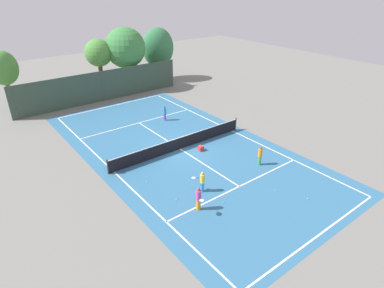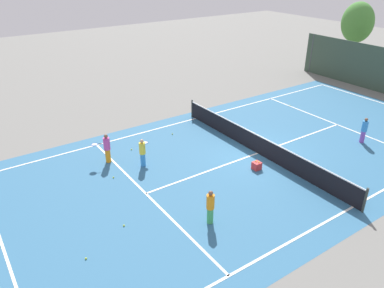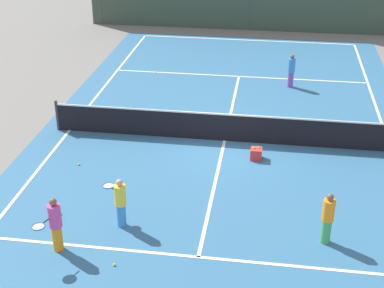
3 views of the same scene
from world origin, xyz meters
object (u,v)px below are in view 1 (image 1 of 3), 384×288
object	(u,v)px
player_1	(199,198)
tennis_ball_4	(147,182)
player_2	(202,181)
player_3	(260,156)
tennis_ball_3	(176,200)
tennis_ball_0	(275,190)
tennis_ball_1	(100,133)
player_0	(165,113)
tennis_ball_2	(308,199)
tennis_ball_5	(223,202)
ball_crate	(201,148)

from	to	relation	value
player_1	tennis_ball_4	size ratio (longest dim) A/B	22.27
player_2	player_3	world-z (taller)	player_3
player_1	tennis_ball_3	bearing A→B (deg)	108.34
tennis_ball_0	tennis_ball_1	xyz separation A→B (m)	(-5.17, 14.52, 0.00)
player_3	tennis_ball_4	bearing A→B (deg)	158.56
player_0	player_1	distance (m)	13.36
player_3	tennis_ball_2	world-z (taller)	player_3
tennis_ball_5	player_0	bearing A→B (deg)	71.71
player_3	ball_crate	xyz separation A→B (m)	(-1.93, 4.17, -0.54)
player_1	tennis_ball_5	bearing A→B (deg)	-14.79
tennis_ball_1	tennis_ball_3	bearing A→B (deg)	-91.04
player_1	tennis_ball_0	xyz separation A→B (m)	(4.89, -1.46, -0.73)
tennis_ball_2	tennis_ball_5	size ratio (longest dim) A/B	1.00
tennis_ball_1	tennis_ball_5	xyz separation A→B (m)	(1.81, -13.46, 0.00)
player_2	player_3	size ratio (longest dim) A/B	0.99
player_1	tennis_ball_2	xyz separation A→B (m)	(5.73, -3.22, -0.73)
player_0	player_1	bearing A→B (deg)	-115.08
player_0	player_2	xyz separation A→B (m)	(-4.39, -10.85, 0.00)
ball_crate	tennis_ball_4	size ratio (longest dim) A/B	6.45
player_3	tennis_ball_4	size ratio (longest dim) A/B	21.34
player_0	tennis_ball_3	world-z (taller)	player_0
tennis_ball_0	tennis_ball_2	size ratio (longest dim) A/B	1.00
tennis_ball_1	tennis_ball_4	size ratio (longest dim) A/B	1.00
tennis_ball_4	tennis_ball_2	bearing A→B (deg)	-48.28
player_3	player_2	bearing A→B (deg)	-179.42
tennis_ball_0	tennis_ball_1	bearing A→B (deg)	109.61
player_1	ball_crate	bearing A→B (deg)	50.12
player_1	tennis_ball_5	world-z (taller)	player_1
player_2	tennis_ball_3	bearing A→B (deg)	172.48
ball_crate	tennis_ball_5	bearing A→B (deg)	-117.38
tennis_ball_0	tennis_ball_3	world-z (taller)	same
player_0	tennis_ball_1	world-z (taller)	player_0
player_2	tennis_ball_5	distance (m)	1.81
player_2	player_3	xyz separation A→B (m)	(5.24, 0.05, -0.00)
tennis_ball_4	player_3	bearing A→B (deg)	-21.44
player_0	player_3	distance (m)	10.83
player_3	tennis_ball_0	size ratio (longest dim) A/B	21.34
tennis_ball_3	ball_crate	bearing A→B (deg)	38.22
player_0	tennis_ball_1	bearing A→B (deg)	170.88
ball_crate	tennis_ball_4	bearing A→B (deg)	-167.02
tennis_ball_1	ball_crate	bearing A→B (deg)	-57.35
tennis_ball_3	tennis_ball_1	bearing A→B (deg)	88.96
player_3	tennis_ball_5	bearing A→B (deg)	-161.05
player_2	ball_crate	xyz separation A→B (m)	(3.30, 4.22, -0.54)
tennis_ball_1	tennis_ball_4	xyz separation A→B (m)	(-0.62, -8.84, 0.00)
player_3	tennis_ball_3	bearing A→B (deg)	178.53
player_3	ball_crate	bearing A→B (deg)	114.87
player_1	tennis_ball_1	xyz separation A→B (m)	(-0.28, 13.06, -0.73)
player_1	tennis_ball_0	world-z (taller)	player_1
player_2	tennis_ball_3	xyz separation A→B (m)	(-1.76, 0.23, -0.69)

